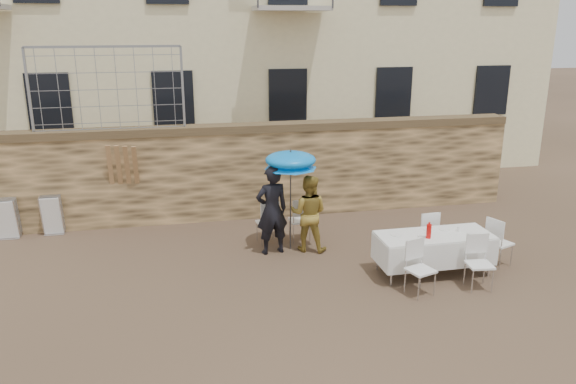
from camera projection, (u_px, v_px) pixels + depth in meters
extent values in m
plane|color=brown|center=(292.00, 317.00, 8.91)|extent=(80.00, 80.00, 0.00)
cube|color=olive|center=(247.00, 172.00, 13.28)|extent=(13.00, 0.50, 2.20)
imported|color=black|center=(272.00, 210.00, 11.15)|extent=(0.73, 0.55, 1.81)
imported|color=gold|center=(308.00, 213.00, 11.33)|extent=(0.94, 0.85, 1.58)
cylinder|color=#3F3F44|center=(290.00, 210.00, 11.34)|extent=(0.03, 0.03, 1.72)
cone|color=#097ADC|center=(291.00, 163.00, 11.06)|extent=(1.05, 1.05, 0.22)
cube|color=white|center=(435.00, 236.00, 10.25)|extent=(2.10, 0.85, 0.05)
cylinder|color=silver|center=(392.00, 267.00, 9.85)|extent=(0.04, 0.04, 0.74)
cylinder|color=silver|center=(490.00, 258.00, 10.23)|extent=(0.04, 0.04, 0.74)
cylinder|color=silver|center=(378.00, 252.00, 10.50)|extent=(0.04, 0.04, 0.74)
cylinder|color=silver|center=(471.00, 244.00, 10.87)|extent=(0.04, 0.04, 0.74)
cylinder|color=red|center=(429.00, 231.00, 10.03)|extent=(0.09, 0.09, 0.26)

